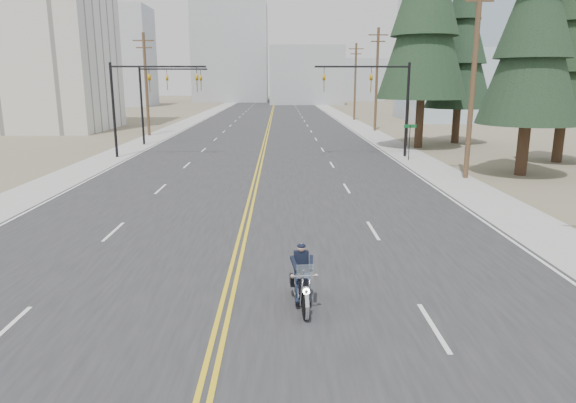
# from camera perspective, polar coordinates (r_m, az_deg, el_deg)

# --- Properties ---
(road) EXTENTS (20.00, 200.00, 0.01)m
(road) POSITION_cam_1_polar(r_m,az_deg,el_deg) (77.22, -1.98, 9.03)
(road) COLOR #303033
(road) RESTS_ON ground
(sidewalk_left) EXTENTS (3.00, 200.00, 0.01)m
(sidewalk_left) POSITION_cam_1_polar(r_m,az_deg,el_deg) (78.27, -10.53, 8.88)
(sidewalk_left) COLOR #A5A5A0
(sidewalk_left) RESTS_ON ground
(sidewalk_right) EXTENTS (3.00, 200.00, 0.01)m
(sidewalk_right) POSITION_cam_1_polar(r_m,az_deg,el_deg) (77.86, 6.62, 8.99)
(sidewalk_right) COLOR #A5A5A0
(sidewalk_right) RESTS_ON ground
(traffic_mast_left) EXTENTS (7.10, 0.26, 7.00)m
(traffic_mast_left) POSITION_cam_1_polar(r_m,az_deg,el_deg) (40.36, -16.17, 11.70)
(traffic_mast_left) COLOR black
(traffic_mast_left) RESTS_ON ground
(traffic_mast_right) EXTENTS (7.10, 0.26, 7.00)m
(traffic_mast_right) POSITION_cam_1_polar(r_m,az_deg,el_deg) (39.73, 10.30, 11.99)
(traffic_mast_right) COLOR black
(traffic_mast_right) RESTS_ON ground
(traffic_mast_far) EXTENTS (6.10, 0.26, 7.00)m
(traffic_mast_far) POSITION_cam_1_polar(r_m,az_deg,el_deg) (48.21, -14.07, 11.92)
(traffic_mast_far) COLOR black
(traffic_mast_far) RESTS_ON ground
(street_sign) EXTENTS (0.90, 0.06, 2.62)m
(street_sign) POSITION_cam_1_polar(r_m,az_deg,el_deg) (38.36, 13.37, 7.11)
(street_sign) COLOR black
(street_sign) RESTS_ON ground
(utility_pole_b) EXTENTS (2.20, 0.30, 11.50)m
(utility_pole_b) POSITION_cam_1_polar(r_m,az_deg,el_deg) (31.98, 19.92, 13.05)
(utility_pole_b) COLOR brown
(utility_pole_b) RESTS_ON ground
(utility_pole_c) EXTENTS (2.20, 0.30, 11.00)m
(utility_pole_c) POSITION_cam_1_polar(r_m,az_deg,el_deg) (46.34, 13.28, 12.98)
(utility_pole_c) COLOR brown
(utility_pole_c) RESTS_ON ground
(utility_pole_d) EXTENTS (2.20, 0.30, 11.50)m
(utility_pole_d) POSITION_cam_1_polar(r_m,az_deg,el_deg) (61.01, 9.83, 13.36)
(utility_pole_d) COLOR brown
(utility_pole_d) RESTS_ON ground
(utility_pole_e) EXTENTS (2.20, 0.30, 11.00)m
(utility_pole_e) POSITION_cam_1_polar(r_m,az_deg,el_deg) (77.79, 7.48, 13.18)
(utility_pole_e) COLOR brown
(utility_pole_e) RESTS_ON ground
(utility_pole_left) EXTENTS (2.20, 0.30, 10.50)m
(utility_pole_left) POSITION_cam_1_polar(r_m,az_deg,el_deg) (56.73, -15.49, 12.59)
(utility_pole_left) COLOR brown
(utility_pole_left) RESTS_ON ground
(glass_building) EXTENTS (24.00, 16.00, 20.00)m
(glass_building) POSITION_cam_1_polar(r_m,az_deg,el_deg) (82.96, 21.53, 15.35)
(glass_building) COLOR #9EB5CC
(glass_building) RESTS_ON ground
(haze_bldg_a) EXTENTS (14.00, 12.00, 22.00)m
(haze_bldg_a) POSITION_cam_1_polar(r_m,az_deg,el_deg) (127.42, -18.16, 15.01)
(haze_bldg_a) COLOR #B7BCC6
(haze_bldg_a) RESTS_ON ground
(haze_bldg_b) EXTENTS (18.00, 14.00, 14.00)m
(haze_bldg_b) POSITION_cam_1_polar(r_m,az_deg,el_deg) (132.17, 2.00, 13.81)
(haze_bldg_b) COLOR #ADB2B7
(haze_bldg_b) RESTS_ON ground
(haze_bldg_c) EXTENTS (16.00, 12.00, 18.00)m
(haze_bldg_c) POSITION_cam_1_polar(r_m,az_deg,el_deg) (123.24, 17.90, 14.18)
(haze_bldg_c) COLOR #B7BCC6
(haze_bldg_c) RESTS_ON ground
(haze_bldg_d) EXTENTS (20.00, 15.00, 26.00)m
(haze_bldg_d) POSITION_cam_1_polar(r_m,az_deg,el_deg) (147.79, -6.37, 16.01)
(haze_bldg_d) COLOR #ADB2B7
(haze_bldg_d) RESTS_ON ground
(haze_bldg_e) EXTENTS (14.00, 14.00, 12.00)m
(haze_bldg_e) POSITION_cam_1_polar(r_m,az_deg,el_deg) (158.76, 7.84, 13.24)
(haze_bldg_e) COLOR #B7BCC6
(haze_bldg_e) RESTS_ON ground
(haze_bldg_f) EXTENTS (12.00, 12.00, 16.00)m
(haze_bldg_f) POSITION_cam_1_polar(r_m,az_deg,el_deg) (146.34, -22.10, 13.22)
(haze_bldg_f) COLOR #ADB2B7
(haze_bldg_f) RESTS_ON ground
(motorcyclist) EXTENTS (1.02, 2.11, 1.60)m
(motorcyclist) POSITION_cam_1_polar(r_m,az_deg,el_deg) (13.20, 1.61, -8.37)
(motorcyclist) COLOR black
(motorcyclist) RESTS_ON ground
(conifer_near) EXTENTS (5.91, 5.91, 15.63)m
(conifer_near) POSITION_cam_1_polar(r_m,az_deg,el_deg) (34.58, 25.85, 17.48)
(conifer_near) COLOR #382619
(conifer_near) RESTS_ON ground
(conifer_mid) EXTENTS (5.29, 5.29, 14.10)m
(conifer_mid) POSITION_cam_1_polar(r_m,az_deg,el_deg) (41.31, 28.88, 15.03)
(conifer_mid) COLOR #382619
(conifer_mid) RESTS_ON ground
(conifer_tall) EXTENTS (7.53, 7.53, 20.90)m
(conifer_tall) POSITION_cam_1_polar(r_m,az_deg,el_deg) (46.62, 15.12, 20.63)
(conifer_tall) COLOR #382619
(conifer_tall) RESTS_ON ground
(conifer_far) EXTENTS (6.04, 6.04, 16.17)m
(conifer_far) POSITION_cam_1_polar(r_m,az_deg,el_deg) (50.78, 18.79, 16.65)
(conifer_far) COLOR #382619
(conifer_far) RESTS_ON ground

